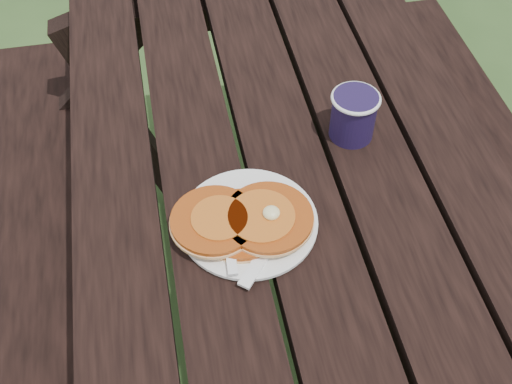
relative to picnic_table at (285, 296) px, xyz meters
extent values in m
plane|color=#28421C|center=(0.00, 0.00, -0.37)|extent=(60.00, 60.00, 0.00)
cube|color=black|center=(0.00, 0.00, 0.36)|extent=(0.75, 1.80, 0.04)
cube|color=black|center=(-0.55, 0.00, 0.06)|extent=(0.25, 1.80, 0.04)
cylinder|color=white|center=(-0.09, -0.08, 0.39)|extent=(0.24, 0.24, 0.01)
cylinder|color=#B24B14|center=(-0.11, -0.09, 0.40)|extent=(0.14, 0.14, 0.01)
cylinder|color=#B24B14|center=(-0.15, -0.08, 0.41)|extent=(0.14, 0.14, 0.01)
cylinder|color=#B24B14|center=(-0.06, -0.09, 0.41)|extent=(0.14, 0.14, 0.01)
cylinder|color=#AC5418|center=(-0.07, -0.09, 0.42)|extent=(0.11, 0.11, 0.00)
ellipsoid|color=#F4E59E|center=(-0.06, -0.09, 0.42)|extent=(0.03, 0.03, 0.02)
cube|color=white|center=(-0.07, -0.13, 0.39)|extent=(0.13, 0.15, 0.00)
cylinder|color=#1D1338|center=(0.13, 0.09, 0.43)|extent=(0.08, 0.08, 0.09)
torus|color=white|center=(0.13, 0.09, 0.47)|extent=(0.09, 0.09, 0.01)
cylinder|color=black|center=(0.13, 0.09, 0.47)|extent=(0.07, 0.07, 0.01)
camera|label=1|loc=(-0.20, -0.70, 1.21)|focal=45.00mm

